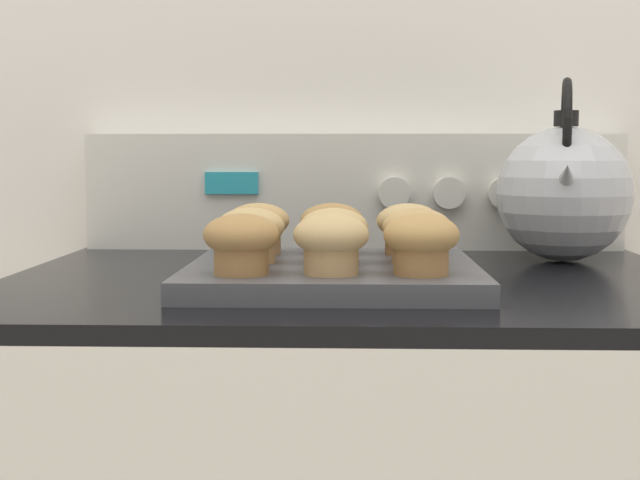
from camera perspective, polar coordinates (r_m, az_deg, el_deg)
The scene contains 13 objects.
wall_back at distance 1.36m, azimuth 2.16°, elevation 13.07°, with size 8.00×0.05×2.40m.
control_panel at distance 1.30m, azimuth 2.27°, elevation 3.12°, with size 0.77×0.07×0.17m.
muffin_pan at distance 0.95m, azimuth 0.83°, elevation -2.15°, with size 0.31×0.31×0.02m.
muffin_r0_c0 at distance 0.86m, azimuth -5.07°, elevation -0.09°, with size 0.07×0.07×0.06m.
muffin_r0_c1 at distance 0.86m, azimuth 0.72°, elevation -0.09°, with size 0.07×0.07×0.06m.
muffin_r0_c2 at distance 0.86m, azimuth 6.50°, elevation -0.10°, with size 0.07×0.07×0.06m.
muffin_r1_c0 at distance 0.96m, azimuth -4.47°, elevation 0.46°, with size 0.07×0.07×0.06m.
muffin_r1_c1 at distance 0.95m, azimuth 0.87°, elevation 0.42°, with size 0.07×0.07×0.06m.
muffin_r1_c2 at distance 0.95m, azimuth 6.22°, elevation 0.41°, with size 0.07×0.07×0.06m.
muffin_r2_c0 at distance 1.04m, azimuth -3.99°, elevation 0.89°, with size 0.07×0.07×0.06m.
muffin_r2_c1 at distance 1.04m, azimuth 0.76°, elevation 0.89°, with size 0.07×0.07×0.06m.
muffin_r2_c2 at distance 1.04m, azimuth 5.66°, elevation 0.85°, with size 0.07×0.07×0.06m.
tea_kettle at distance 1.19m, azimuth 15.37°, elevation 3.03°, with size 0.17×0.21×0.24m.
Camera 1 is at (-0.01, -0.69, 1.02)m, focal length 50.00 mm.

